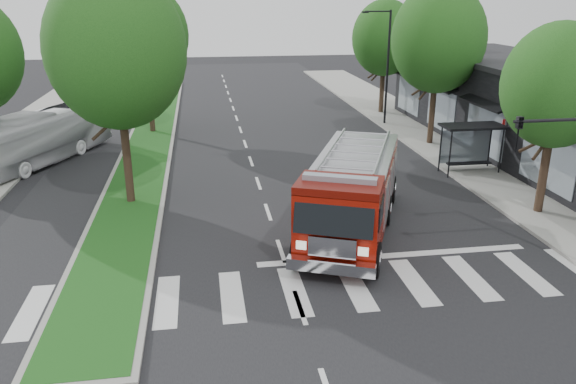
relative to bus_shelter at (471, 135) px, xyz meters
name	(u,v)px	position (x,y,z in m)	size (l,w,h in m)	color
ground	(281,251)	(-11.20, -8.15, -2.04)	(140.00, 140.00, 0.00)	black
sidewalk_right	(473,160)	(1.30, 1.85, -1.96)	(5.00, 80.00, 0.15)	gray
median	(151,139)	(-17.20, 9.85, -1.96)	(3.00, 50.00, 0.15)	gray
storefront_row	(553,116)	(5.80, 1.85, 0.46)	(8.00, 30.00, 5.00)	black
bus_shelter	(471,135)	(0.00, 0.00, 0.00)	(3.20, 1.60, 2.61)	black
tree_right_near	(557,86)	(0.30, -6.15, 3.47)	(4.40, 4.40, 8.05)	black
tree_right_mid	(438,39)	(0.30, 5.85, 4.45)	(5.60, 5.60, 9.72)	black
tree_right_far	(385,38)	(0.30, 15.85, 3.80)	(5.00, 5.00, 8.73)	black
tree_median_near	(116,50)	(-17.20, -2.15, 4.77)	(5.80, 5.80, 10.16)	black
tree_median_far	(145,35)	(-17.20, 11.85, 4.45)	(5.60, 5.60, 9.72)	black
streetlight_right_far	(386,62)	(-0.85, 11.85, 2.44)	(2.11, 0.20, 8.00)	black
fire_engine	(352,192)	(-8.14, -6.62, -0.44)	(6.39, 9.99, 3.34)	#590B04
city_bus	(39,138)	(-22.85, 5.48, -0.60)	(2.42, 10.34, 2.88)	silver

